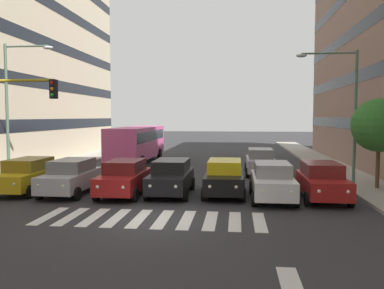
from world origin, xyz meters
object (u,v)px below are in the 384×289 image
Objects in this scene: car_2 at (225,177)px; bus_behind_traffic at (137,141)px; car_3 at (171,177)px; street_tree_1 at (379,125)px; car_6 at (28,175)px; street_lamp_left at (345,103)px; car_4 at (125,177)px; street_lamp_right at (14,99)px; car_row2_0 at (260,161)px; car_1 at (272,181)px; car_0 at (322,181)px; car_5 at (71,176)px.

bus_behind_traffic is (7.62, -12.70, 0.97)m from car_2.
car_3 is 11.01m from street_tree_1.
street_tree_1 reaches higher than car_2.
car_6 is 0.61× the size of street_lamp_left.
street_lamp_right reaches higher than car_4.
car_row2_0 is (-2.17, -7.21, 0.00)m from car_2.
car_3 is 1.00× the size of car_6.
car_6 is (10.02, 0.40, 0.00)m from car_2.
street_lamp_left reaches higher than car_1.
car_0 and car_row2_0 have the same top height.
car_2 is 12.44m from street_lamp_right.
car_3 is 8.82m from car_row2_0.
car_2 is 4.92m from car_4.
car_4 is 10.54m from car_row2_0.
car_5 is 0.42× the size of bus_behind_traffic.
car_0 is at bearing 106.82° from car_row2_0.
street_lamp_left is at bearing -161.45° from car_3.
car_3 is at bearing -178.35° from car_6.
car_1 and car_6 have the same top height.
car_3 is 1.00× the size of car_row2_0.
car_1 is 14.68m from street_lamp_right.
car_1 and car_4 have the same top height.
bus_behind_traffic is at bearing -90.00° from car_5.
car_0 is 1.00× the size of car_row2_0.
street_lamp_right reaches higher than bus_behind_traffic.
bus_behind_traffic is at bearing -34.76° from street_tree_1.
car_1 is 6.71m from street_lamp_left.
car_3 and car_6 have the same top height.
car_0 and car_4 have the same top height.
car_5 is at bearing 4.82° from car_3.
car_3 is 0.61× the size of street_lamp_left.
car_row2_0 is 8.15m from street_tree_1.
car_2 is at bearing 73.26° from car_row2_0.
car_2 and car_4 have the same top height.
car_4 is (2.25, 0.43, 0.00)m from car_3.
car_3 is at bearing 57.02° from car_row2_0.
car_row2_0 is 0.61× the size of street_lamp_left.
bus_behind_traffic reaches higher than car_2.
street_tree_1 is (-1.48, 0.88, -1.21)m from street_lamp_left.
car_6 is (5.14, -0.22, 0.00)m from car_4.
street_tree_1 reaches higher than car_5.
car_4 is 13.63m from bus_behind_traffic.
street_lamp_left reaches higher than car_4.
car_5 and car_row2_0 have the same top height.
car_3 is 0.95× the size of street_tree_1.
car_0 and car_2 have the same top height.
car_row2_0 is (-7.05, -7.83, 0.00)m from car_4.
car_3 is 2.29m from car_4.
street_lamp_right is (6.83, -2.05, 3.93)m from car_4.
car_5 is (7.62, 0.61, 0.00)m from car_2.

